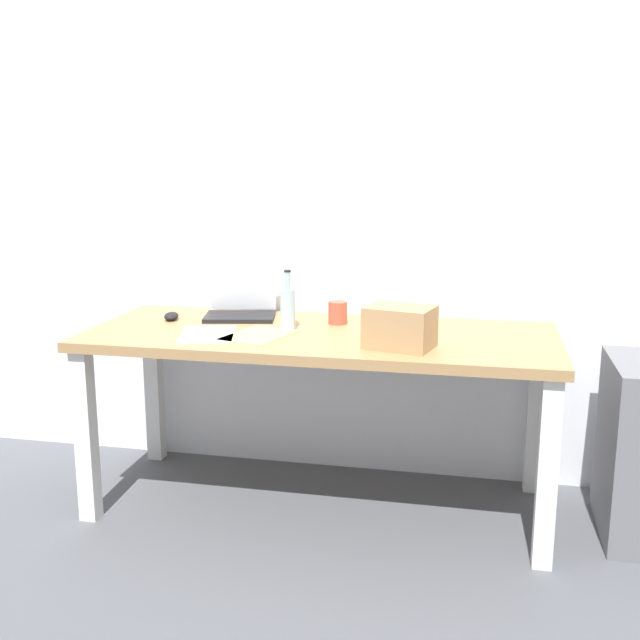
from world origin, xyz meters
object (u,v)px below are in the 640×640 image
(desk, at_px, (320,354))
(beer_bottle, at_px, (288,307))
(coffee_mug, at_px, (338,313))
(computer_mouse, at_px, (171,316))
(laptop_left, at_px, (240,306))
(cardboard_box, at_px, (400,327))

(desk, bearing_deg, beer_bottle, 171.49)
(coffee_mug, bearing_deg, desk, -103.22)
(desk, relative_size, beer_bottle, 7.65)
(beer_bottle, relative_size, computer_mouse, 2.47)
(laptop_left, height_order, cardboard_box, laptop_left)
(computer_mouse, relative_size, coffee_mug, 1.05)
(beer_bottle, relative_size, cardboard_box, 1.03)
(beer_bottle, distance_m, computer_mouse, 0.55)
(laptop_left, bearing_deg, desk, -28.09)
(beer_bottle, bearing_deg, laptop_left, 143.70)
(desk, distance_m, computer_mouse, 0.69)
(desk, height_order, coffee_mug, coffee_mug)
(laptop_left, distance_m, cardboard_box, 0.85)
(coffee_mug, bearing_deg, cardboard_box, -49.85)
(beer_bottle, height_order, computer_mouse, beer_bottle)
(laptop_left, distance_m, coffee_mug, 0.45)
(desk, height_order, cardboard_box, cardboard_box)
(laptop_left, height_order, coffee_mug, laptop_left)
(cardboard_box, bearing_deg, laptop_left, 151.72)
(desk, relative_size, laptop_left, 5.53)
(laptop_left, height_order, computer_mouse, laptop_left)
(cardboard_box, height_order, coffee_mug, cardboard_box)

